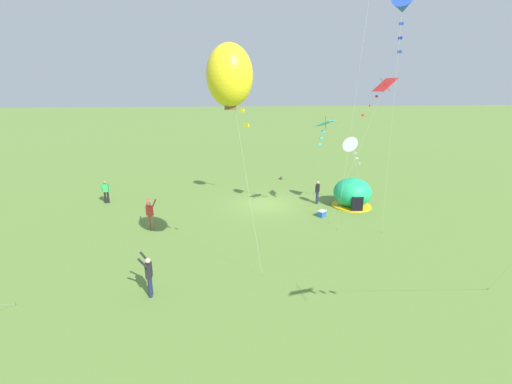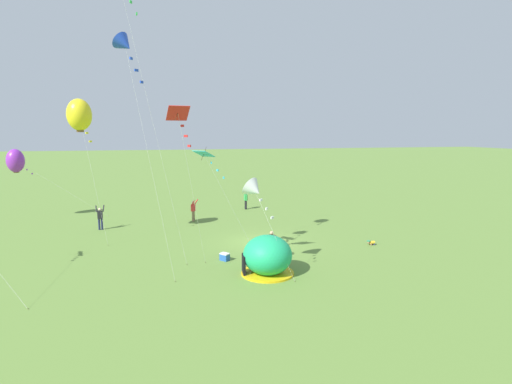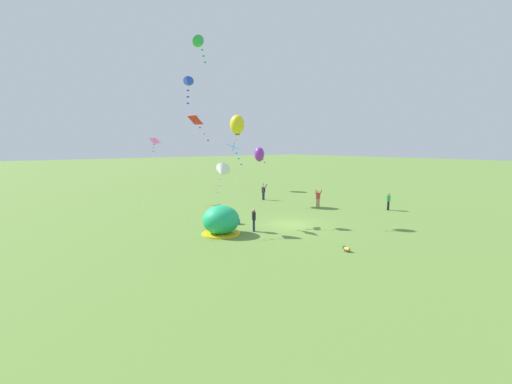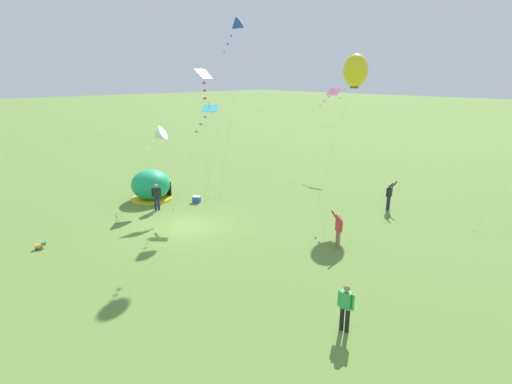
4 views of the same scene
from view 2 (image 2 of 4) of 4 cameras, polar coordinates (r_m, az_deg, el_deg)
ground_plane at (r=27.55m, az=0.63°, el=-7.22°), size 300.00×300.00×0.00m
popup_tent at (r=21.42m, az=1.63°, el=-9.10°), size 2.81×2.81×2.10m
cooler_box at (r=23.87m, az=-4.49°, el=-9.21°), size 0.64×0.62×0.44m
toddler_crawling at (r=27.99m, az=16.10°, el=-6.94°), size 0.27×0.55×0.32m
person_center_field at (r=33.11m, az=-21.37°, el=-3.35°), size 0.49×0.68×1.89m
person_watching_sky at (r=39.01m, az=-1.48°, el=-1.08°), size 0.58×0.29×1.72m
person_near_tent at (r=23.80m, az=2.23°, el=-7.37°), size 0.40×0.52×1.72m
person_flying_kite at (r=34.14m, az=-8.94°, el=-2.52°), size 0.72×0.67×1.89m
kite_blue at (r=21.43m, az=-18.21°, el=19.35°), size 2.01×2.71×12.25m
kite_white at (r=21.00m, az=-0.21°, el=0.30°), size 2.77×2.44×5.14m
kite_yellow at (r=29.17m, az=-23.94°, el=10.04°), size 2.17×2.31×9.67m
kite_cyan at (r=23.08m, az=-7.08°, el=4.92°), size 1.33×3.78×6.66m
kite_red at (r=20.37m, az=-10.89°, el=10.30°), size 2.57×2.04×8.77m
kite_purple at (r=39.28m, az=-31.13°, el=3.84°), size 1.42×7.85×6.10m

